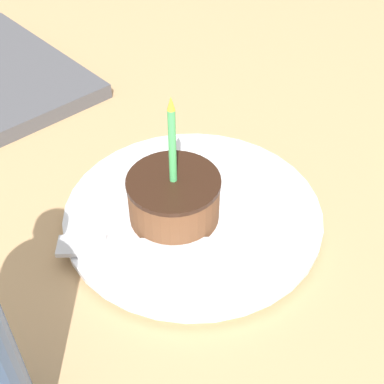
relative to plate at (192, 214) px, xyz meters
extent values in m
cube|color=tan|center=(0.02, 0.00, -0.03)|extent=(2.40, 2.40, 0.04)
cylinder|color=silver|center=(0.00, 0.00, 0.00)|extent=(0.25, 0.25, 0.02)
cylinder|color=silver|center=(0.00, 0.00, 0.00)|extent=(0.26, 0.26, 0.01)
cylinder|color=brown|center=(0.01, 0.02, 0.03)|extent=(0.09, 0.09, 0.04)
cylinder|color=black|center=(0.01, 0.02, 0.05)|extent=(0.09, 0.09, 0.00)
cylinder|color=#4CBF66|center=(0.01, 0.02, 0.09)|extent=(0.01, 0.01, 0.08)
cone|color=yellow|center=(0.01, 0.02, 0.14)|extent=(0.01, 0.01, 0.01)
cube|color=silver|center=(-0.03, 0.04, 0.01)|extent=(0.10, 0.11, 0.00)
cube|color=silver|center=(0.03, 0.11, 0.01)|extent=(0.05, 0.05, 0.00)
camera|label=1|loc=(-0.28, 0.26, 0.38)|focal=50.00mm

